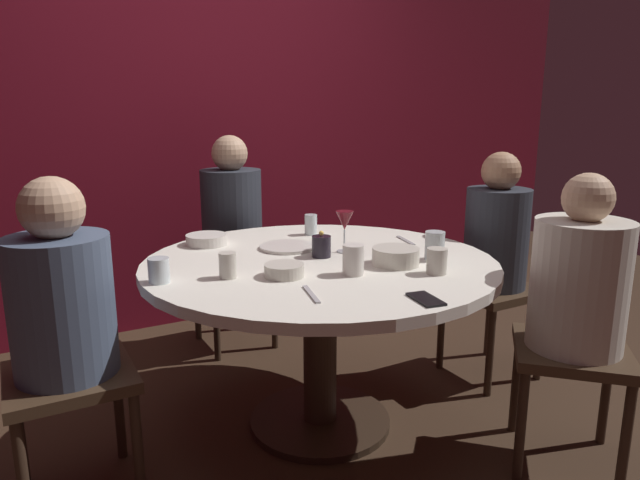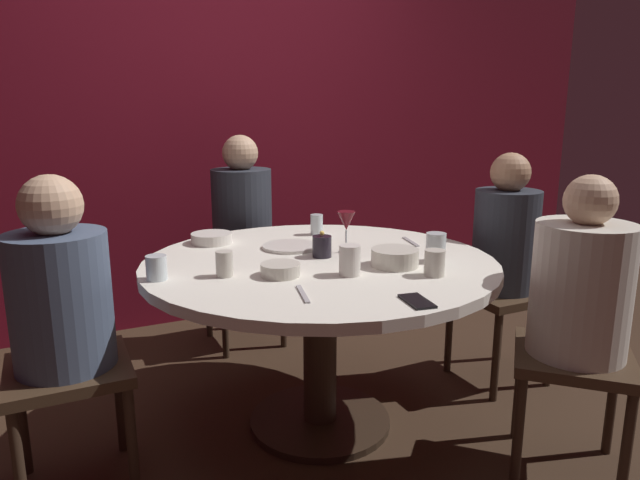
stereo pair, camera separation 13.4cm
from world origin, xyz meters
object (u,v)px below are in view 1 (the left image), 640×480
(seated_diner_right, at_px, (496,241))
(bowl_serving_large, at_px, (284,270))
(wine_glass, at_px, (345,222))
(cup_beside_wine, at_px, (437,261))
(seated_diner_back, at_px, (232,219))
(seated_diner_left, at_px, (62,306))
(dining_table, at_px, (320,292))
(cup_center_front, at_px, (311,225))
(candle_holder, at_px, (321,246))
(cup_near_candle, at_px, (159,271))
(bowl_salad_center, at_px, (207,240))
(cup_far_edge, at_px, (354,260))
(cup_by_left_diner, at_px, (228,265))
(seated_diner_front_right, at_px, (578,289))
(bowl_small_white, at_px, (396,256))
(dinner_plate, at_px, (288,247))
(cell_phone, at_px, (426,299))
(cup_by_right_diner, at_px, (435,246))

(seated_diner_right, distance_m, bowl_serving_large, 1.23)
(wine_glass, xyz_separation_m, cup_beside_wine, (0.12, -0.44, -0.08))
(seated_diner_back, bearing_deg, seated_diner_left, -43.92)
(dining_table, xyz_separation_m, seated_diner_left, (-0.96, 0.00, 0.11))
(cup_center_front, bearing_deg, seated_diner_right, -28.25)
(seated_diner_right, height_order, wine_glass, seated_diner_right)
(candle_holder, height_order, cup_near_candle, candle_holder)
(bowl_salad_center, bearing_deg, cup_beside_wine, -55.54)
(seated_diner_back, distance_m, cup_far_edge, 1.25)
(wine_glass, bearing_deg, cup_far_edge, -116.00)
(cup_by_left_diner, bearing_deg, wine_glass, 11.95)
(candle_holder, relative_size, cup_center_front, 1.11)
(cup_by_left_diner, bearing_deg, seated_diner_front_right, -29.40)
(seated_diner_left, xyz_separation_m, bowl_small_white, (1.18, -0.22, 0.07))
(seated_diner_right, xyz_separation_m, bowl_serving_large, (-1.22, -0.15, 0.06))
(dinner_plate, bearing_deg, cup_near_candle, -159.10)
(dining_table, relative_size, bowl_small_white, 7.75)
(seated_diner_back, distance_m, cup_center_front, 0.60)
(candle_holder, bearing_deg, cup_by_left_diner, -167.51)
(wine_glass, height_order, cup_beside_wine, wine_glass)
(dinner_plate, bearing_deg, dining_table, -81.71)
(cell_phone, bearing_deg, seated_diner_front_right, -177.99)
(cup_by_left_diner, distance_m, cup_center_front, 0.78)
(seated_diner_back, height_order, dinner_plate, seated_diner_back)
(bowl_small_white, distance_m, cup_by_right_diner, 0.19)
(seated_diner_back, xyz_separation_m, cup_near_candle, (-0.64, -1.00, 0.04))
(cup_beside_wine, bearing_deg, seated_diner_left, 162.51)
(seated_diner_front_right, relative_size, cup_by_right_diner, 9.65)
(bowl_serving_large, bearing_deg, seated_diner_front_right, -30.39)
(candle_holder, relative_size, cup_beside_wine, 1.14)
(cup_by_right_diner, bearing_deg, seated_diner_back, 108.03)
(wine_glass, bearing_deg, seated_diner_left, -177.19)
(seated_diner_right, distance_m, cup_center_front, 0.91)
(wine_glass, height_order, cup_by_left_diner, wine_glass)
(dining_table, xyz_separation_m, seated_diner_front_right, (0.68, -0.68, 0.10))
(dining_table, height_order, cup_beside_wine, cup_beside_wine)
(candle_holder, height_order, cup_by_left_diner, candle_holder)
(cup_by_right_diner, relative_size, cup_center_front, 1.17)
(bowl_serving_large, xyz_separation_m, cup_center_front, (0.42, 0.57, 0.03))
(cup_near_candle, xyz_separation_m, cup_beside_wine, (0.92, -0.38, 0.00))
(seated_diner_back, height_order, candle_holder, seated_diner_back)
(seated_diner_back, distance_m, cup_beside_wine, 1.41)
(bowl_small_white, distance_m, cup_near_candle, 0.88)
(cup_by_left_diner, bearing_deg, dining_table, 8.88)
(seated_diner_left, relative_size, bowl_small_white, 6.14)
(seated_diner_front_right, distance_m, wine_glass, 0.93)
(dinner_plate, distance_m, bowl_salad_center, 0.37)
(bowl_salad_center, distance_m, cup_by_left_diner, 0.55)
(bowl_small_white, relative_size, cup_beside_wine, 1.91)
(seated_diner_front_right, bearing_deg, cup_near_candle, 17.87)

